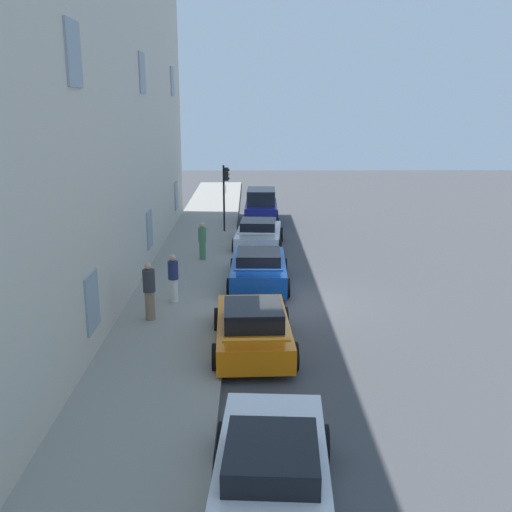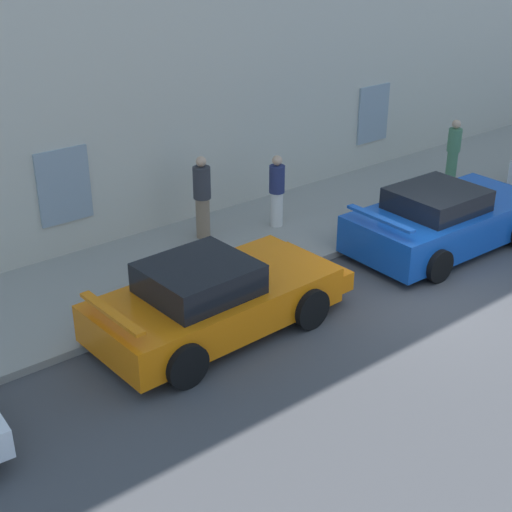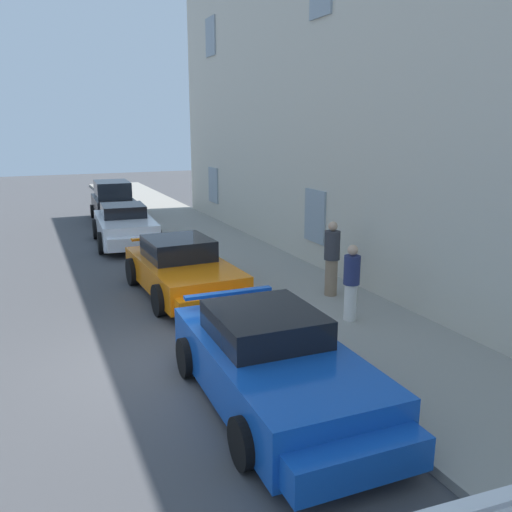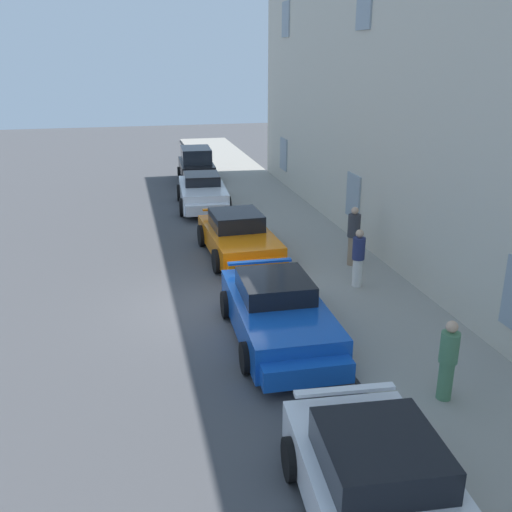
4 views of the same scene
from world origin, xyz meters
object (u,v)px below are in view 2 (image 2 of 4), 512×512
object	(u,v)px
pedestrian_admiring	(202,197)
pedestrian_bystander	(277,190)
sportscar_yellow_flank	(221,297)
sportscar_white_middle	(449,219)
pedestrian_strolling	(453,150)

from	to	relation	value
pedestrian_admiring	pedestrian_bystander	size ratio (longest dim) A/B	1.11
sportscar_yellow_flank	sportscar_white_middle	distance (m)	5.82
pedestrian_admiring	pedestrian_strolling	bearing A→B (deg)	-8.35
sportscar_white_middle	pedestrian_strolling	distance (m)	3.89
sportscar_white_middle	pedestrian_bystander	xyz separation A→B (m)	(-2.37, 2.85, 0.36)
pedestrian_bystander	sportscar_yellow_flank	bearing A→B (deg)	-143.00
sportscar_white_middle	sportscar_yellow_flank	bearing A→B (deg)	177.51
pedestrian_bystander	pedestrian_strolling	bearing A→B (deg)	-5.50
pedestrian_admiring	pedestrian_strolling	xyz separation A→B (m)	(7.10, -1.04, -0.11)
pedestrian_bystander	sportscar_white_middle	bearing A→B (deg)	-50.22
sportscar_yellow_flank	sportscar_white_middle	size ratio (longest dim) A/B	0.98
sportscar_yellow_flank	pedestrian_strolling	xyz separation A→B (m)	(8.92, 2.07, 0.33)
sportscar_white_middle	pedestrian_admiring	world-z (taller)	pedestrian_admiring
sportscar_yellow_flank	pedestrian_bystander	bearing A→B (deg)	37.00
sportscar_yellow_flank	pedestrian_strolling	size ratio (longest dim) A/B	2.95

